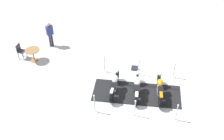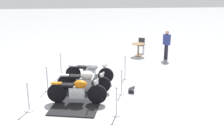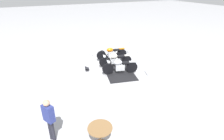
{
  "view_description": "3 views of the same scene",
  "coord_description": "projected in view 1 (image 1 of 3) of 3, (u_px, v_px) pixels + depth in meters",
  "views": [
    {
      "loc": [
        2.1,
        10.2,
        10.04
      ],
      "look_at": [
        1.16,
        -1.29,
        0.59
      ],
      "focal_mm": 44.6,
      "sensor_mm": 36.0,
      "label": 1
    },
    {
      "loc": [
        -10.53,
        -0.17,
        4.23
      ],
      "look_at": [
        0.7,
        -1.21,
        0.69
      ],
      "focal_mm": 44.23,
      "sensor_mm": 36.0,
      "label": 2
    },
    {
      "loc": [
        9.82,
        -4.8,
        5.0
      ],
      "look_at": [
        1.84,
        -1.11,
        0.74
      ],
      "focal_mm": 28.71,
      "sensor_mm": 36.0,
      "label": 3
    }
  ],
  "objects": [
    {
      "name": "motorcycle_chrome",
      "position": [
        115.0,
        84.0,
        14.18
      ],
      "size": [
        0.86,
        2.12,
        0.99
      ],
      "rotation": [
        0.0,
        0.0,
        -1.84
      ],
      "color": "black",
      "rests_on": "display_platform"
    },
    {
      "name": "cafe_chair_near_table",
      "position": [
        20.0,
        50.0,
        16.38
      ],
      "size": [
        0.52,
        0.52,
        0.95
      ],
      "rotation": [
        0.0,
        0.0,
        2.76
      ],
      "color": "#2D2D33",
      "rests_on": "ground_plane"
    },
    {
      "name": "bystander_person",
      "position": [
        50.0,
        32.0,
        17.08
      ],
      "size": [
        0.46,
        0.39,
        1.69
      ],
      "rotation": [
        0.0,
        0.0,
        2.08
      ],
      "color": "#23232D",
      "rests_on": "ground_plane"
    },
    {
      "name": "stanchion_left_mid",
      "position": [
        135.0,
        111.0,
        12.97
      ],
      "size": [
        0.31,
        0.31,
        1.03
      ],
      "color": "silver",
      "rests_on": "ground_plane"
    },
    {
      "name": "cafe_table",
      "position": [
        33.0,
        52.0,
        16.18
      ],
      "size": [
        0.83,
        0.83,
        0.76
      ],
      "color": "olive",
      "rests_on": "ground_plane"
    },
    {
      "name": "stanchion_right_rear",
      "position": [
        104.0,
        67.0,
        15.49
      ],
      "size": [
        0.32,
        0.32,
        1.1
      ],
      "color": "silver",
      "rests_on": "ground_plane"
    },
    {
      "name": "stanchion_left_rear",
      "position": [
        95.0,
        106.0,
        13.14
      ],
      "size": [
        0.31,
        0.31,
        1.13
      ],
      "color": "silver",
      "rests_on": "ground_plane"
    },
    {
      "name": "info_placard",
      "position": [
        135.0,
        69.0,
        15.81
      ],
      "size": [
        0.43,
        0.34,
        0.22
      ],
      "rotation": [
        0.0,
        0.0,
        2.93
      ],
      "color": "#333338",
      "rests_on": "ground_plane"
    },
    {
      "name": "motorcycle_cream",
      "position": [
        137.0,
        86.0,
        14.07
      ],
      "size": [
        0.74,
        2.18,
        0.93
      ],
      "rotation": [
        0.0,
        0.0,
        -1.76
      ],
      "color": "black",
      "rests_on": "display_platform"
    },
    {
      "name": "stanchion_right_front",
      "position": [
        174.0,
        73.0,
        15.12
      ],
      "size": [
        0.31,
        0.31,
        1.02
      ],
      "color": "silver",
      "rests_on": "ground_plane"
    },
    {
      "name": "stanchion_right_mid",
      "position": [
        139.0,
        70.0,
        15.31
      ],
      "size": [
        0.31,
        0.31,
        1.02
      ],
      "color": "silver",
      "rests_on": "ground_plane"
    },
    {
      "name": "display_platform",
      "position": [
        136.0,
        93.0,
        14.35
      ],
      "size": [
        4.73,
        2.57,
        0.04
      ],
      "primitive_type": "cube",
      "rotation": [
        0.0,
        0.0,
        -0.21
      ],
      "color": "black",
      "rests_on": "ground_plane"
    },
    {
      "name": "motorcycle_copper",
      "position": [
        160.0,
        88.0,
        13.94
      ],
      "size": [
        0.72,
        2.18,
        1.04
      ],
      "rotation": [
        0.0,
        0.0,
        -1.73
      ],
      "color": "black",
      "rests_on": "display_platform"
    },
    {
      "name": "stanchion_left_front",
      "position": [
        176.0,
        115.0,
        12.8
      ],
      "size": [
        0.35,
        0.35,
        1.03
      ],
      "color": "silver",
      "rests_on": "ground_plane"
    },
    {
      "name": "ground_plane",
      "position": [
        136.0,
        94.0,
        14.36
      ],
      "size": [
        80.0,
        80.0,
        0.0
      ],
      "primitive_type": "plane",
      "color": "#B2B2B7"
    }
  ]
}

